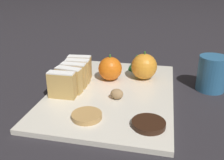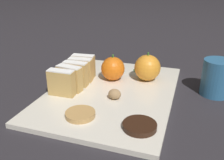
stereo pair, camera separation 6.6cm
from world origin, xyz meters
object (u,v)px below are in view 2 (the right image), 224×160
object	(u,v)px
orange_near	(147,68)
walnut	(115,94)
chocolate_cookie	(140,126)
coffee_mug	(218,78)
orange_far	(113,69)

from	to	relation	value
orange_near	walnut	bearing A→B (deg)	-109.66
chocolate_cookie	coffee_mug	size ratio (longest dim) A/B	0.64
orange_far	coffee_mug	size ratio (longest dim) A/B	0.70
walnut	chocolate_cookie	bearing A→B (deg)	-50.48
orange_near	chocolate_cookie	distance (m)	0.26
chocolate_cookie	coffee_mug	distance (m)	0.29
orange_near	chocolate_cookie	world-z (taller)	orange_near
orange_far	chocolate_cookie	size ratio (longest dim) A/B	1.10
orange_far	walnut	world-z (taller)	orange_far
orange_near	orange_far	bearing A→B (deg)	-162.71
orange_far	orange_near	bearing A→B (deg)	17.29
orange_near	coffee_mug	xyz separation A→B (m)	(0.19, -0.01, -0.00)
chocolate_cookie	coffee_mug	xyz separation A→B (m)	(0.15, 0.24, 0.03)
orange_far	coffee_mug	distance (m)	0.29
orange_far	coffee_mug	bearing A→B (deg)	3.42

